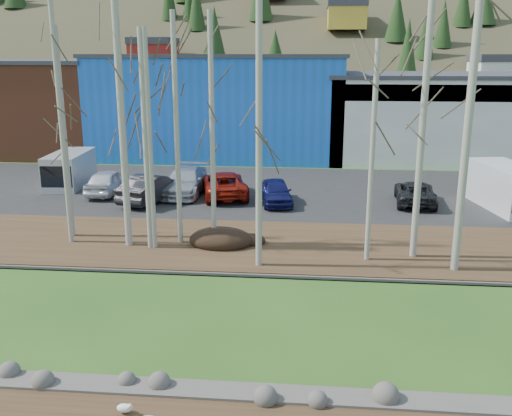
# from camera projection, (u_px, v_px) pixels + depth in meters

# --- Properties ---
(near_bank_rocks) EXTENTS (80.00, 0.80, 0.50)m
(near_bank_rocks) POSITION_uv_depth(u_px,v_px,m) (243.00, 394.00, 14.41)
(near_bank_rocks) COLOR #47423D
(near_bank_rocks) RESTS_ON ground
(river) EXTENTS (80.00, 8.00, 0.90)m
(river) POSITION_uv_depth(u_px,v_px,m) (258.00, 321.00, 18.35)
(river) COLOR black
(river) RESTS_ON ground
(far_bank_rocks) EXTENTS (80.00, 0.80, 0.46)m
(far_bank_rocks) POSITION_uv_depth(u_px,v_px,m) (268.00, 274.00, 22.29)
(far_bank_rocks) COLOR #47423D
(far_bank_rocks) RESTS_ON ground
(far_bank) EXTENTS (80.00, 7.00, 0.15)m
(far_bank) POSITION_uv_depth(u_px,v_px,m) (273.00, 246.00, 25.35)
(far_bank) COLOR #382616
(far_bank) RESTS_ON ground
(parking_lot) EXTENTS (80.00, 14.00, 0.14)m
(parking_lot) POSITION_uv_depth(u_px,v_px,m) (284.00, 191.00, 35.44)
(parking_lot) COLOR black
(parking_lot) RESTS_ON ground
(building_brick) EXTENTS (16.32, 12.24, 7.80)m
(building_brick) POSITION_uv_depth(u_px,v_px,m) (20.00, 106.00, 50.09)
(building_brick) COLOR brown
(building_brick) RESTS_ON ground
(building_blue) EXTENTS (20.40, 12.24, 8.30)m
(building_blue) POSITION_uv_depth(u_px,v_px,m) (222.00, 105.00, 48.37)
(building_blue) COLOR blue
(building_blue) RESTS_ON ground
(building_white) EXTENTS (18.36, 12.24, 6.80)m
(building_white) POSITION_uv_depth(u_px,v_px,m) (438.00, 115.00, 46.89)
(building_white) COLOR #BABAB6
(building_white) RESTS_ON ground
(seagull) EXTENTS (0.45, 0.22, 0.33)m
(seagull) POSITION_uv_depth(u_px,v_px,m) (125.00, 408.00, 13.55)
(seagull) COLOR gold
(seagull) RESTS_ON ground
(dirt_mound) EXTENTS (2.83, 2.00, 0.55)m
(dirt_mound) POSITION_uv_depth(u_px,v_px,m) (221.00, 238.00, 25.20)
(dirt_mound) COLOR black
(dirt_mound) RESTS_ON far_bank
(birch_0) EXTENTS (0.25, 0.25, 9.34)m
(birch_0) POSITION_uv_depth(u_px,v_px,m) (64.00, 135.00, 25.32)
(birch_0) COLOR #A9A499
(birch_0) RESTS_ON far_bank
(birch_1) EXTENTS (0.21, 0.21, 11.18)m
(birch_1) POSITION_uv_depth(u_px,v_px,m) (61.00, 117.00, 24.21)
(birch_1) COLOR #A9A499
(birch_1) RESTS_ON far_bank
(birch_2) EXTENTS (0.30, 0.30, 10.32)m
(birch_2) POSITION_uv_depth(u_px,v_px,m) (122.00, 128.00, 23.90)
(birch_2) COLOR #A9A499
(birch_2) RESTS_ON far_bank
(birch_3) EXTENTS (0.23, 0.23, 9.22)m
(birch_3) POSITION_uv_depth(u_px,v_px,m) (145.00, 142.00, 23.73)
(birch_3) COLOR #A9A499
(birch_3) RESTS_ON far_bank
(birch_4) EXTENTS (0.25, 0.25, 10.11)m
(birch_4) POSITION_uv_depth(u_px,v_px,m) (259.00, 139.00, 21.52)
(birch_4) COLOR #A9A499
(birch_4) RESTS_ON far_bank
(birch_5) EXTENTS (0.22, 0.22, 9.91)m
(birch_5) POSITION_uv_depth(u_px,v_px,m) (212.00, 132.00, 24.19)
(birch_5) COLOR #A9A499
(birch_5) RESTS_ON far_bank
(birch_6) EXTENTS (0.21, 0.21, 8.72)m
(birch_6) POSITION_uv_depth(u_px,v_px,m) (372.00, 154.00, 22.32)
(birch_6) COLOR #A9A499
(birch_6) RESTS_ON far_bank
(birch_7) EXTENTS (0.30, 0.30, 11.33)m
(birch_7) POSITION_uv_depth(u_px,v_px,m) (468.00, 125.00, 20.89)
(birch_7) COLOR #A9A499
(birch_7) RESTS_ON far_bank
(birch_8) EXTENTS (0.27, 0.27, 10.62)m
(birch_8) POSITION_uv_depth(u_px,v_px,m) (422.00, 129.00, 22.44)
(birch_8) COLOR #A9A499
(birch_8) RESTS_ON far_bank
(birch_10) EXTENTS (0.22, 0.22, 9.91)m
(birch_10) POSITION_uv_depth(u_px,v_px,m) (177.00, 132.00, 24.33)
(birch_10) COLOR #A9A499
(birch_10) RESTS_ON far_bank
(birch_11) EXTENTS (0.23, 0.23, 9.22)m
(birch_11) POSITION_uv_depth(u_px,v_px,m) (150.00, 142.00, 23.71)
(birch_11) COLOR #A9A499
(birch_11) RESTS_ON far_bank
(car_0) EXTENTS (1.79, 4.40, 1.50)m
(car_0) POSITION_uv_depth(u_px,v_px,m) (108.00, 182.00, 34.27)
(car_0) COLOR silver
(car_0) RESTS_ON parking_lot
(car_1) EXTENTS (2.98, 5.09, 1.59)m
(car_1) POSITION_uv_depth(u_px,v_px,m) (151.00, 188.00, 32.47)
(car_1) COLOR #232226
(car_1) RESTS_ON parking_lot
(car_2) EXTENTS (3.68, 5.74, 1.47)m
(car_2) POSITION_uv_depth(u_px,v_px,m) (224.00, 184.00, 33.70)
(car_2) COLOR maroon
(car_2) RESTS_ON parking_lot
(car_3) EXTENTS (2.27, 5.41, 1.56)m
(car_3) POSITION_uv_depth(u_px,v_px,m) (185.00, 181.00, 34.20)
(car_3) COLOR #AAADB3
(car_3) RESTS_ON parking_lot
(car_4) EXTENTS (2.28, 4.22, 1.36)m
(car_4) POSITION_uv_depth(u_px,v_px,m) (276.00, 192.00, 32.07)
(car_4) COLOR #13154F
(car_4) RESTS_ON parking_lot
(car_5) EXTENTS (2.49, 4.74, 1.27)m
(car_5) POSITION_uv_depth(u_px,v_px,m) (415.00, 192.00, 32.07)
(car_5) COLOR black
(car_5) RESTS_ON parking_lot
(van_white) EXTENTS (3.16, 5.66, 2.34)m
(van_white) POSITION_uv_depth(u_px,v_px,m) (508.00, 188.00, 30.82)
(van_white) COLOR white
(van_white) RESTS_ON parking_lot
(van_grey) EXTENTS (2.35, 4.96, 2.11)m
(van_grey) POSITION_uv_depth(u_px,v_px,m) (69.00, 170.00, 36.20)
(van_grey) COLOR #B2B4B7
(van_grey) RESTS_ON parking_lot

